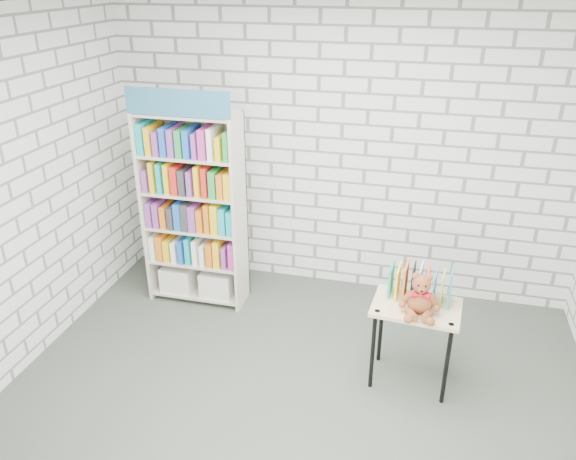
# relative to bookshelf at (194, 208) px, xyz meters

# --- Properties ---
(ground) EXTENTS (4.50, 4.50, 0.00)m
(ground) POSITION_rel_bookshelf_xyz_m (1.27, -1.36, -0.96)
(ground) COLOR #3E473C
(ground) RESTS_ON ground
(room_shell) EXTENTS (4.52, 4.02, 2.81)m
(room_shell) POSITION_rel_bookshelf_xyz_m (1.27, -1.36, 0.82)
(room_shell) COLOR silver
(room_shell) RESTS_ON ground
(bookshelf) EXTENTS (0.94, 0.36, 2.10)m
(bookshelf) POSITION_rel_bookshelf_xyz_m (0.00, 0.00, 0.00)
(bookshelf) COLOR beige
(bookshelf) RESTS_ON ground
(display_table) EXTENTS (0.69, 0.50, 0.70)m
(display_table) POSITION_rel_bookshelf_xyz_m (2.11, -0.77, -0.35)
(display_table) COLOR #DEBA85
(display_table) RESTS_ON ground
(table_books) EXTENTS (0.47, 0.24, 0.27)m
(table_books) POSITION_rel_bookshelf_xyz_m (2.12, -0.67, -0.12)
(table_books) COLOR teal
(table_books) RESTS_ON display_table
(teddy_bear) EXTENTS (0.30, 0.28, 0.32)m
(teddy_bear) POSITION_rel_bookshelf_xyz_m (2.13, -0.88, -0.13)
(teddy_bear) COLOR brown
(teddy_bear) RESTS_ON display_table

